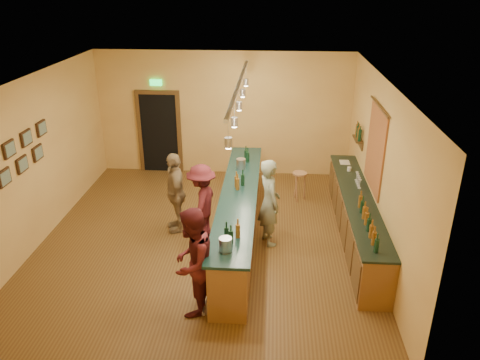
# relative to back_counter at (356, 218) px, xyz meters

# --- Properties ---
(floor) EXTENTS (7.00, 7.00, 0.00)m
(floor) POSITION_rel_back_counter_xyz_m (-2.97, -0.18, -0.49)
(floor) COLOR brown
(floor) RESTS_ON ground
(ceiling) EXTENTS (6.50, 7.00, 0.02)m
(ceiling) POSITION_rel_back_counter_xyz_m (-2.97, -0.18, 2.71)
(ceiling) COLOR silver
(ceiling) RESTS_ON wall_back
(wall_back) EXTENTS (6.50, 0.02, 3.20)m
(wall_back) POSITION_rel_back_counter_xyz_m (-2.97, 3.32, 1.11)
(wall_back) COLOR tan
(wall_back) RESTS_ON floor
(wall_front) EXTENTS (6.50, 0.02, 3.20)m
(wall_front) POSITION_rel_back_counter_xyz_m (-2.97, -3.68, 1.11)
(wall_front) COLOR tan
(wall_front) RESTS_ON floor
(wall_left) EXTENTS (0.02, 7.00, 3.20)m
(wall_left) POSITION_rel_back_counter_xyz_m (-6.22, -0.18, 1.11)
(wall_left) COLOR tan
(wall_left) RESTS_ON floor
(wall_right) EXTENTS (0.02, 7.00, 3.20)m
(wall_right) POSITION_rel_back_counter_xyz_m (0.28, -0.18, 1.11)
(wall_right) COLOR tan
(wall_right) RESTS_ON floor
(doorway) EXTENTS (1.15, 0.09, 2.48)m
(doorway) POSITION_rel_back_counter_xyz_m (-4.67, 3.30, 0.64)
(doorway) COLOR black
(doorway) RESTS_ON wall_back
(tapestry) EXTENTS (0.03, 1.40, 1.60)m
(tapestry) POSITION_rel_back_counter_xyz_m (0.26, 0.22, 1.36)
(tapestry) COLOR maroon
(tapestry) RESTS_ON wall_right
(bottle_shelf) EXTENTS (0.17, 0.55, 0.54)m
(bottle_shelf) POSITION_rel_back_counter_xyz_m (0.20, 1.72, 1.18)
(bottle_shelf) COLOR #4C2C16
(bottle_shelf) RESTS_ON wall_right
(picture_grid) EXTENTS (0.06, 2.20, 0.70)m
(picture_grid) POSITION_rel_back_counter_xyz_m (-6.18, -0.93, 1.46)
(picture_grid) COLOR #382111
(picture_grid) RESTS_ON wall_left
(back_counter) EXTENTS (0.60, 4.55, 1.27)m
(back_counter) POSITION_rel_back_counter_xyz_m (0.00, 0.00, 0.00)
(back_counter) COLOR brown
(back_counter) RESTS_ON floor
(tasting_bar) EXTENTS (0.73, 5.10, 1.38)m
(tasting_bar) POSITION_rel_back_counter_xyz_m (-2.31, -0.18, 0.12)
(tasting_bar) COLOR brown
(tasting_bar) RESTS_ON floor
(pendant_track) EXTENTS (0.11, 4.60, 0.50)m
(pendant_track) POSITION_rel_back_counter_xyz_m (-2.31, -0.18, 2.50)
(pendant_track) COLOR silver
(pendant_track) RESTS_ON ceiling
(bartender) EXTENTS (0.62, 0.75, 1.75)m
(bartender) POSITION_rel_back_counter_xyz_m (-1.72, -0.23, 0.39)
(bartender) COLOR gray
(bartender) RESTS_ON floor
(customer_a) EXTENTS (0.88, 1.01, 1.77)m
(customer_a) POSITION_rel_back_counter_xyz_m (-2.86, -2.38, 0.40)
(customer_a) COLOR #59191E
(customer_a) RESTS_ON floor
(customer_b) EXTENTS (0.69, 1.07, 1.69)m
(customer_b) POSITION_rel_back_counter_xyz_m (-3.63, 0.16, 0.36)
(customer_b) COLOR #997A51
(customer_b) RESTS_ON floor
(customer_c) EXTENTS (0.77, 1.11, 1.58)m
(customer_c) POSITION_rel_back_counter_xyz_m (-3.04, -0.18, 0.30)
(customer_c) COLOR #59191E
(customer_c) RESTS_ON floor
(bar_stool) EXTENTS (0.34, 0.34, 0.69)m
(bar_stool) POSITION_rel_back_counter_xyz_m (-1.04, 1.74, 0.06)
(bar_stool) COLOR #9A6445
(bar_stool) RESTS_ON floor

